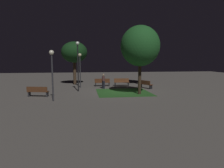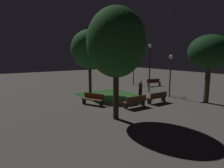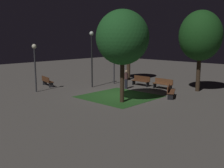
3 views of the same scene
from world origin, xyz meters
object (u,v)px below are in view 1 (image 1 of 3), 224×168
at_px(tree_near_wall, 140,49).
at_px(lamp_post_plaza_west, 78,58).
at_px(bench_back_row, 38,91).
at_px(lamp_post_plaza_east, 80,64).
at_px(bench_corner, 102,82).
at_px(pedestrian, 103,81).
at_px(bench_near_trees, 122,82).
at_px(bench_by_lamp, 145,84).
at_px(lamp_post_path_center, 52,66).
at_px(tree_tall_center, 74,52).
at_px(tree_back_left, 140,46).

xyz_separation_m(tree_near_wall, lamp_post_plaza_west, (7.61, 4.78, -1.19)).
distance_m(bench_back_row, lamp_post_plaza_east, 6.63).
height_order(tree_near_wall, lamp_post_plaza_west, tree_near_wall).
relative_size(bench_corner, lamp_post_plaza_west, 0.37).
relative_size(bench_back_row, pedestrian, 1.16).
bearing_deg(bench_near_trees, lamp_post_plaza_east, 10.21).
relative_size(bench_near_trees, lamp_post_plaza_west, 0.37).
distance_m(lamp_post_plaza_west, pedestrian, 3.92).
distance_m(bench_near_trees, tree_near_wall, 4.91).
bearing_deg(bench_near_trees, bench_by_lamp, 131.97).
bearing_deg(lamp_post_path_center, bench_near_trees, -129.98).
height_order(tree_tall_center, pedestrian, tree_tall_center).
distance_m(bench_by_lamp, tree_back_left, 5.47).
bearing_deg(bench_corner, bench_back_row, 45.17).
bearing_deg(tree_back_left, lamp_post_plaza_east, -42.84).
height_order(tree_back_left, lamp_post_plaza_east, tree_back_left).
relative_size(bench_near_trees, lamp_post_plaza_east, 0.47).
height_order(bench_near_trees, tree_back_left, tree_back_left).
distance_m(bench_by_lamp, lamp_post_plaza_east, 7.56).
height_order(bench_near_trees, tree_tall_center, tree_tall_center).
relative_size(bench_by_lamp, tree_tall_center, 0.34).
xyz_separation_m(bench_corner, lamp_post_path_center, (4.47, 8.12, 2.20)).
xyz_separation_m(lamp_post_plaza_west, lamp_post_plaza_east, (-0.14, -2.71, -0.62)).
height_order(tree_near_wall, lamp_post_path_center, tree_near_wall).
height_order(bench_near_trees, tree_near_wall, tree_near_wall).
bearing_deg(pedestrian, bench_by_lamp, 175.33).
bearing_deg(tree_tall_center, pedestrian, 127.89).
height_order(tree_tall_center, lamp_post_plaza_east, tree_tall_center).
height_order(bench_corner, tree_back_left, tree_back_left).
bearing_deg(tree_tall_center, lamp_post_plaza_west, 96.07).
bearing_deg(bench_near_trees, bench_corner, -0.00).
bearing_deg(bench_corner, tree_tall_center, -32.90).
xyz_separation_m(bench_corner, lamp_post_plaza_east, (2.56, 0.88, 2.19)).
relative_size(bench_by_lamp, tree_near_wall, 0.28).
bearing_deg(bench_corner, bench_by_lamp, 151.83).
bearing_deg(lamp_post_path_center, lamp_post_plaza_east, -104.78).
xyz_separation_m(bench_by_lamp, lamp_post_path_center, (8.98, 5.70, 2.20)).
bearing_deg(tree_tall_center, tree_near_wall, 173.36).
height_order(bench_back_row, lamp_post_plaza_west, lamp_post_plaza_west).
xyz_separation_m(bench_corner, tree_tall_center, (3.31, -2.14, 3.54)).
bearing_deg(lamp_post_path_center, bench_by_lamp, -147.59).
relative_size(tree_near_wall, lamp_post_plaza_west, 1.33).
relative_size(bench_by_lamp, lamp_post_plaza_west, 0.37).
bearing_deg(bench_back_row, tree_tall_center, -108.40).
relative_size(bench_back_row, lamp_post_plaza_west, 0.38).
height_order(bench_corner, tree_near_wall, tree_near_wall).
distance_m(bench_near_trees, bench_corner, 2.34).
distance_m(tree_near_wall, lamp_post_plaza_east, 7.96).
relative_size(bench_near_trees, lamp_post_path_center, 0.47).
height_order(bench_by_lamp, tree_tall_center, tree_tall_center).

